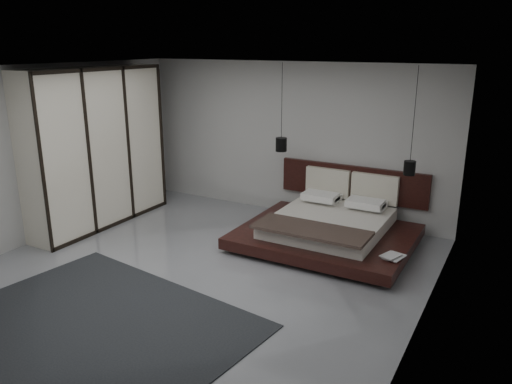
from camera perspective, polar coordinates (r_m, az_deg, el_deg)
The scene contains 13 objects.
floor at distance 7.20m, azimuth -6.53°, elevation -9.02°, with size 6.00×6.00×0.00m, color gray.
ceiling at distance 6.50m, azimuth -7.36°, elevation 13.84°, with size 6.00×6.00×0.00m, color white.
wall_back at distance 9.24m, azimuth 4.04°, elevation 6.00°, with size 6.00×6.00×0.00m, color #B2B2B0.
wall_left at distance 8.78m, azimuth -23.08°, elevation 4.12°, with size 6.00×6.00×0.00m, color #B2B2B0.
wall_right at distance 5.57m, azimuth 19.02°, elevation -2.11°, with size 6.00×6.00×0.00m, color #B2B2B0.
lattice_screen at distance 10.41m, azimuth -12.27°, elevation 6.31°, with size 0.05×0.90×2.60m, color black.
bed at distance 8.12m, azimuth 8.41°, elevation -3.88°, with size 2.65×2.34×1.05m.
book_lower at distance 7.27m, azimuth 14.66°, elevation -6.94°, with size 0.24×0.32×0.03m, color #99724C.
book_upper at distance 7.24m, azimuth 14.47°, elevation -6.81°, with size 0.20×0.28×0.02m, color #99724C.
pendant_left at distance 8.57m, azimuth 2.90°, elevation 5.47°, with size 0.19×0.19×1.48m.
pendant_right at distance 7.92m, azimuth 17.15°, elevation 2.69°, with size 0.18×0.18×1.62m.
wardrobe at distance 9.08m, azimuth -17.83°, elevation 4.81°, with size 0.65×2.78×2.73m.
rug at distance 6.20m, azimuth -17.60°, elevation -14.17°, with size 3.47×2.48×0.01m, color black.
Camera 1 is at (3.83, -5.24, 3.11)m, focal length 35.00 mm.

